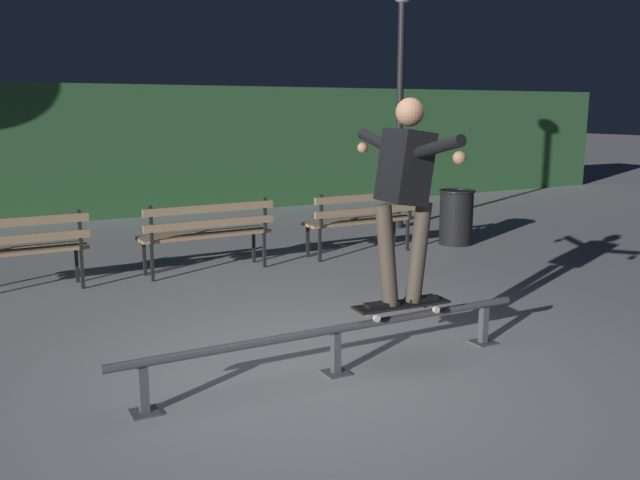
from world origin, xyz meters
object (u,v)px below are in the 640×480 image
at_px(skateboarder, 405,184).
at_px(park_bench_leftmost, 8,246).
at_px(park_bench_left_center, 207,229).
at_px(grind_rail, 336,337).
at_px(trash_can, 456,216).
at_px(skateboard, 402,305).
at_px(lamp_post_right, 401,75).
at_px(park_bench_right_center, 362,216).

xyz_separation_m(skateboarder, park_bench_leftmost, (-2.57, 3.47, -0.85)).
bearing_deg(skateboarder, park_bench_left_center, 96.63).
distance_m(grind_rail, skateboarder, 1.25).
xyz_separation_m(skateboarder, trash_can, (3.36, 3.47, -0.97)).
bearing_deg(skateboard, trash_can, 45.87).
bearing_deg(lamp_post_right, skateboard, -124.11).
distance_m(skateboard, trash_can, 4.83).
bearing_deg(skateboarder, grind_rail, 179.98).
relative_size(grind_rail, lamp_post_right, 0.85).
relative_size(grind_rail, skateboard, 4.22).
xyz_separation_m(grind_rail, skateboarder, (0.58, -0.00, 1.10)).
bearing_deg(park_bench_right_center, skateboard, -116.95).
distance_m(park_bench_leftmost, park_bench_left_center, 2.16).
bearing_deg(trash_can, park_bench_left_center, -180.00).
relative_size(grind_rail, park_bench_leftmost, 2.07).
xyz_separation_m(grind_rail, lamp_post_right, (3.99, 5.03, 2.20)).
xyz_separation_m(skateboard, park_bench_leftmost, (-2.56, 3.47, 0.09)).
xyz_separation_m(park_bench_leftmost, lamp_post_right, (5.97, 1.57, 1.94)).
bearing_deg(skateboarder, skateboard, 176.95).
distance_m(lamp_post_right, trash_can, 2.59).
distance_m(skateboarder, park_bench_right_center, 3.98).
height_order(skateboard, park_bench_right_center, park_bench_right_center).
relative_size(skateboard, park_bench_right_center, 0.49).
xyz_separation_m(skateboarder, park_bench_left_center, (-0.40, 3.47, -0.85)).
distance_m(skateboard, lamp_post_right, 6.41).
xyz_separation_m(skateboard, park_bench_right_center, (1.76, 3.47, 0.09)).
height_order(skateboarder, park_bench_left_center, skateboarder).
relative_size(grind_rail, park_bench_right_center, 2.07).
xyz_separation_m(skateboard, skateboarder, (0.00, -0.00, 0.94)).
distance_m(grind_rail, park_bench_right_center, 4.19).
distance_m(skateboarder, trash_can, 4.93).
height_order(park_bench_leftmost, park_bench_left_center, same).
height_order(lamp_post_right, trash_can, lamp_post_right).
bearing_deg(grind_rail, skateboarder, -0.02).
height_order(park_bench_left_center, lamp_post_right, lamp_post_right).
bearing_deg(lamp_post_right, skateboarder, -124.09).
height_order(park_bench_leftmost, park_bench_right_center, same).
height_order(park_bench_left_center, trash_can, park_bench_left_center).
xyz_separation_m(grind_rail, trash_can, (3.94, 3.47, 0.13)).
height_order(skateboarder, park_bench_right_center, skateboarder).
height_order(grind_rail, park_bench_left_center, park_bench_left_center).
xyz_separation_m(skateboarder, lamp_post_right, (3.41, 5.03, 1.10)).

